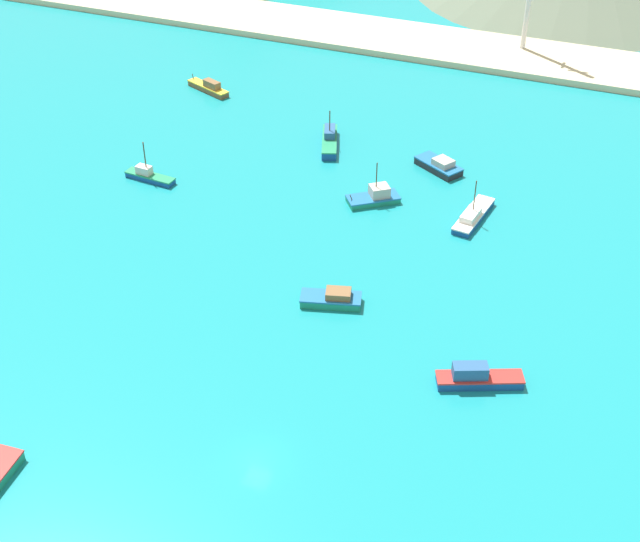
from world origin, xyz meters
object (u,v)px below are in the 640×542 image
object	(u,v)px
fishing_boat_0	(473,216)
fishing_boat_5	(477,377)
fishing_boat_9	(439,165)
fishing_boat_11	(332,299)
fishing_boat_6	(330,140)
fishing_boat_3	(375,197)
fishing_boat_8	(149,176)
fishing_boat_2	(209,87)

from	to	relation	value
fishing_boat_0	fishing_boat_5	distance (m)	32.98
fishing_boat_9	fishing_boat_11	xyz separation A→B (m)	(-2.81, -36.43, -0.02)
fishing_boat_9	fishing_boat_5	bearing A→B (deg)	-69.32
fishing_boat_5	fishing_boat_6	distance (m)	56.58
fishing_boat_6	fishing_boat_9	distance (m)	18.11
fishing_boat_9	fishing_boat_11	bearing A→B (deg)	-94.41
fishing_boat_3	fishing_boat_6	bearing A→B (deg)	132.20
fishing_boat_5	fishing_boat_0	bearing A→B (deg)	104.75
fishing_boat_6	fishing_boat_9	size ratio (longest dim) A/B	1.24
fishing_boat_8	fishing_boat_6	bearing A→B (deg)	44.38
fishing_boat_5	fishing_boat_11	bearing A→B (deg)	159.44
fishing_boat_5	fishing_boat_8	bearing A→B (deg)	155.83
fishing_boat_3	fishing_boat_9	xyz separation A→B (m)	(5.86, 12.33, -0.07)
fishing_boat_8	fishing_boat_2	bearing A→B (deg)	101.99
fishing_boat_0	fishing_boat_11	size ratio (longest dim) A/B	1.35
fishing_boat_2	fishing_boat_8	distance (m)	31.74
fishing_boat_3	fishing_boat_8	size ratio (longest dim) A/B	0.97
fishing_boat_0	fishing_boat_3	size ratio (longest dim) A/B	1.35
fishing_boat_0	fishing_boat_2	size ratio (longest dim) A/B	1.14
fishing_boat_11	fishing_boat_2	bearing A→B (deg)	131.13
fishing_boat_11	fishing_boat_0	bearing A→B (deg)	66.15
fishing_boat_6	fishing_boat_11	world-z (taller)	fishing_boat_6
fishing_boat_2	fishing_boat_0	bearing A→B (deg)	-24.14
fishing_boat_2	fishing_boat_5	distance (m)	83.15
fishing_boat_2	fishing_boat_11	world-z (taller)	fishing_boat_2
fishing_boat_2	fishing_boat_8	xyz separation A→B (m)	(6.59, -31.05, -0.08)
fishing_boat_8	fishing_boat_9	world-z (taller)	fishing_boat_8
fishing_boat_3	fishing_boat_5	bearing A→B (deg)	-54.51
fishing_boat_6	fishing_boat_8	xyz separation A→B (m)	(-20.52, -20.08, -0.22)
fishing_boat_2	fishing_boat_6	world-z (taller)	fishing_boat_6
fishing_boat_5	fishing_boat_6	xyz separation A→B (m)	(-34.55, 44.80, -0.01)
fishing_boat_0	fishing_boat_11	distance (m)	26.95
fishing_boat_0	fishing_boat_6	distance (m)	29.17
fishing_boat_2	fishing_boat_9	world-z (taller)	fishing_boat_2
fishing_boat_6	fishing_boat_2	bearing A→B (deg)	157.98
fishing_boat_5	fishing_boat_8	xyz separation A→B (m)	(-55.08, 24.72, -0.24)
fishing_boat_2	fishing_boat_6	size ratio (longest dim) A/B	0.91
fishing_boat_0	fishing_boat_9	distance (m)	14.29
fishing_boat_6	fishing_boat_9	world-z (taller)	fishing_boat_6
fishing_boat_6	fishing_boat_11	size ratio (longest dim) A/B	1.30
fishing_boat_5	fishing_boat_2	bearing A→B (deg)	137.88
fishing_boat_2	fishing_boat_9	distance (m)	46.78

